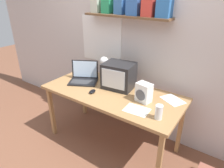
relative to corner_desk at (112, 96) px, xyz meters
The scene contains 11 objects.
ground_plane 0.70m from the corner_desk, ahead, with size 12.00×12.00×0.00m, color brown.
back_wall 0.80m from the corner_desk, 90.46° to the left, with size 5.60×0.24×2.60m.
corner_desk is the anchor object (origin of this frame).
crt_monitor 0.26m from the corner_desk, 91.62° to the left, with size 0.39×0.33×0.31m.
laptop 0.50m from the corner_desk, behind, with size 0.44×0.40×0.26m.
desk_lamp 0.45m from the corner_desk, 141.40° to the left, with size 0.14×0.18×0.33m.
juice_glass 0.71m from the corner_desk, 16.78° to the right, with size 0.07×0.07×0.14m.
space_heater 0.44m from the corner_desk, ahead, with size 0.18×0.14×0.21m.
computer_mouse 0.25m from the corner_desk, 138.38° to the right, with size 0.08×0.11×0.03m.
printed_handout 0.70m from the corner_desk, 18.02° to the left, with size 0.30×0.27×0.00m.
loose_paper_near_laptop 0.48m from the corner_desk, 23.46° to the right, with size 0.26×0.20×0.00m.
Camera 1 is at (1.20, -1.72, 1.85)m, focal length 32.00 mm.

